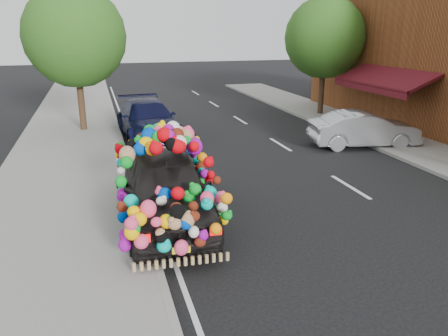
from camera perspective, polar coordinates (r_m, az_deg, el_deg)
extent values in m
plane|color=black|center=(11.58, 0.83, -4.23)|extent=(100.00, 100.00, 0.00)
cube|color=gray|center=(11.16, -20.88, -6.00)|extent=(4.00, 60.00, 0.12)
cube|color=gray|center=(11.14, -10.84, -5.12)|extent=(0.15, 60.00, 0.13)
cube|color=gray|center=(17.99, 23.57, 2.51)|extent=(3.00, 40.00, 0.12)
cube|color=#510F17|center=(20.24, 20.08, 11.08)|extent=(1.62, 5.20, 0.75)
cube|color=#510F17|center=(19.85, 18.18, 9.99)|extent=(0.06, 5.20, 0.35)
cylinder|color=#332114|center=(19.98, -18.15, 8.34)|extent=(0.28, 0.28, 2.73)
sphere|color=#1E5216|center=(19.76, -18.92, 15.97)|extent=(4.20, 4.20, 4.20)
cylinder|color=#332114|center=(23.34, 12.61, 9.92)|extent=(0.28, 0.28, 2.64)
sphere|color=#1E5216|center=(23.14, 13.05, 16.25)|extent=(4.00, 4.00, 4.00)
imported|color=black|center=(10.19, -7.53, -2.64)|extent=(2.17, 4.86, 1.62)
cube|color=red|center=(7.97, -10.38, -9.07)|extent=(0.22, 0.07, 0.14)
cube|color=red|center=(8.11, -1.08, -8.26)|extent=(0.22, 0.07, 0.14)
cube|color=yellow|center=(8.14, -5.61, -10.61)|extent=(0.34, 0.06, 0.12)
imported|color=black|center=(18.37, -9.93, 6.26)|extent=(2.41, 5.33, 1.51)
imported|color=#A8AAB0|center=(17.50, 17.82, 4.84)|extent=(4.30, 2.15, 1.35)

